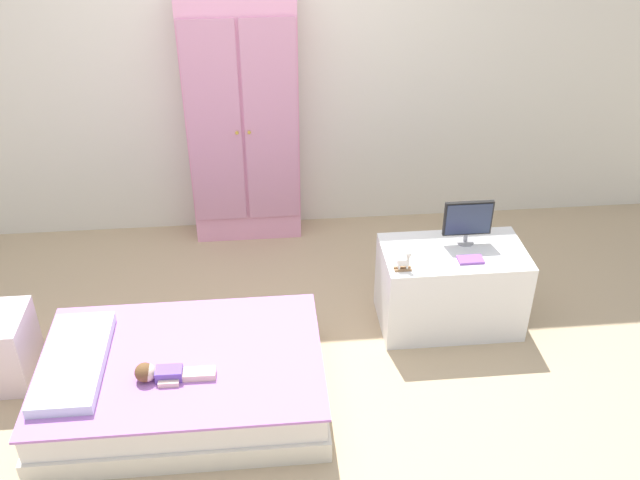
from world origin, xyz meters
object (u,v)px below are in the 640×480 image
object	(u,v)px
doll	(160,373)
tv_stand	(450,287)
wardrobe	(243,124)
book_purple	(470,260)
bed	(184,380)
rocking_horse_toy	(405,261)
tv_monitor	(468,220)

from	to	relation	value
doll	tv_stand	world-z (taller)	tv_stand
wardrobe	book_purple	distance (m)	1.80
bed	wardrobe	size ratio (longest dim) A/B	0.86
wardrobe	rocking_horse_toy	distance (m)	1.59
book_purple	rocking_horse_toy	bearing A→B (deg)	-172.39
tv_stand	bed	bearing A→B (deg)	-161.36
bed	rocking_horse_toy	world-z (taller)	rocking_horse_toy
wardrobe	book_purple	bearing A→B (deg)	-45.21
tv_stand	tv_monitor	xyz separation A→B (m)	(0.08, 0.08, 0.41)
tv_monitor	rocking_horse_toy	distance (m)	0.48
book_purple	tv_stand	bearing A→B (deg)	120.24
bed	tv_monitor	size ratio (longest dim) A/B	5.15
wardrobe	tv_stand	world-z (taller)	wardrobe
doll	tv_stand	xyz separation A→B (m)	(1.62, 0.65, -0.07)
doll	bed	bearing A→B (deg)	57.69
bed	tv_stand	size ratio (longest dim) A/B	1.76
rocking_horse_toy	book_purple	world-z (taller)	rocking_horse_toy
bed	rocking_horse_toy	xyz separation A→B (m)	(1.21, 0.36, 0.42)
doll	tv_monitor	distance (m)	1.89
bed	tv_monitor	bearing A→B (deg)	20.28
doll	tv_monitor	world-z (taller)	tv_monitor
doll	wardrobe	bearing A→B (deg)	76.36
tv_stand	book_purple	size ratio (longest dim) A/B	5.76
tv_monitor	rocking_horse_toy	size ratio (longest dim) A/B	2.43
wardrobe	tv_stand	bearing A→B (deg)	-44.14
bed	book_purple	xyz separation A→B (m)	(1.59, 0.41, 0.38)
doll	wardrobe	size ratio (longest dim) A/B	0.23
wardrobe	book_purple	world-z (taller)	wardrobe
bed	rocking_horse_toy	size ratio (longest dim) A/B	12.50
rocking_horse_toy	tv_monitor	bearing A→B (deg)	30.23
wardrobe	bed	bearing A→B (deg)	-101.88
tv_stand	rocking_horse_toy	world-z (taller)	rocking_horse_toy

